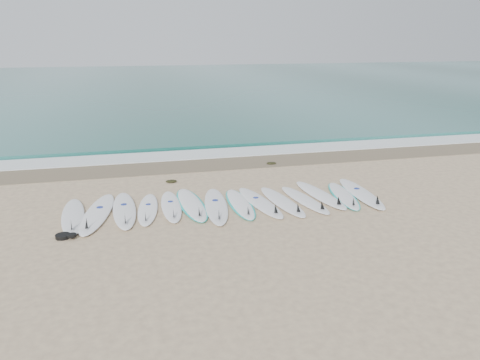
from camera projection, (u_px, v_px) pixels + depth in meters
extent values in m
plane|color=tan|center=(227.00, 205.00, 12.19)|extent=(120.00, 120.00, 0.00)
cube|color=#26675F|center=(152.00, 84.00, 42.35)|extent=(120.00, 55.00, 0.03)
cube|color=brown|center=(202.00, 165.00, 15.99)|extent=(120.00, 1.80, 0.01)
cube|color=silver|center=(196.00, 155.00, 17.29)|extent=(120.00, 1.40, 0.04)
cube|color=#26675F|center=(190.00, 145.00, 18.67)|extent=(120.00, 1.00, 0.10)
ellipsoid|color=silver|center=(73.00, 216.00, 11.33)|extent=(0.71, 2.62, 0.08)
cone|color=black|center=(71.00, 225.00, 10.43)|extent=(0.24, 0.29, 0.28)
ellipsoid|color=white|center=(98.00, 213.00, 11.51)|extent=(1.07, 2.93, 0.09)
cone|color=black|center=(87.00, 223.00, 10.46)|extent=(0.29, 0.34, 0.31)
cylinder|color=navy|center=(100.00, 207.00, 11.76)|extent=(0.19, 0.19, 0.01)
ellipsoid|color=white|center=(124.00, 210.00, 11.74)|extent=(0.63, 2.75, 0.09)
cone|color=black|center=(125.00, 218.00, 10.77)|extent=(0.24, 0.30, 0.29)
cylinder|color=navy|center=(124.00, 204.00, 11.97)|extent=(0.16, 0.16, 0.01)
ellipsoid|color=white|center=(148.00, 209.00, 11.81)|extent=(0.73, 2.38, 0.08)
cone|color=black|center=(146.00, 216.00, 10.96)|extent=(0.22, 0.27, 0.25)
cylinder|color=navy|center=(148.00, 204.00, 12.02)|extent=(0.15, 0.15, 0.01)
ellipsoid|color=white|center=(171.00, 206.00, 12.01)|extent=(0.56, 2.41, 0.08)
cone|color=black|center=(174.00, 213.00, 11.15)|extent=(0.21, 0.26, 0.26)
cylinder|color=navy|center=(170.00, 201.00, 12.22)|extent=(0.14, 0.14, 0.01)
ellipsoid|color=white|center=(191.00, 204.00, 12.14)|extent=(0.71, 2.66, 0.08)
ellipsoid|color=#14BDB2|center=(191.00, 204.00, 12.14)|extent=(0.80, 2.68, 0.06)
cone|color=black|center=(199.00, 211.00, 11.22)|extent=(0.24, 0.29, 0.28)
ellipsoid|color=white|center=(216.00, 205.00, 12.03)|extent=(0.90, 2.82, 0.09)
cone|color=black|center=(219.00, 214.00, 11.02)|extent=(0.27, 0.32, 0.30)
cylinder|color=navy|center=(215.00, 200.00, 12.27)|extent=(0.18, 0.18, 0.01)
ellipsoid|color=white|center=(240.00, 203.00, 12.18)|extent=(0.52, 2.39, 0.08)
ellipsoid|color=#14BDB2|center=(240.00, 204.00, 12.19)|extent=(0.61, 2.41, 0.06)
cone|color=black|center=(248.00, 210.00, 11.33)|extent=(0.20, 0.26, 0.25)
ellipsoid|color=white|center=(260.00, 202.00, 12.27)|extent=(0.90, 2.64, 0.08)
cone|color=black|center=(276.00, 209.00, 11.39)|extent=(0.26, 0.30, 0.28)
cylinder|color=navy|center=(256.00, 198.00, 12.48)|extent=(0.17, 0.17, 0.01)
ellipsoid|color=white|center=(282.00, 201.00, 12.34)|extent=(0.82, 2.58, 0.08)
cone|color=black|center=(298.00, 208.00, 11.46)|extent=(0.24, 0.29, 0.27)
ellipsoid|color=white|center=(304.00, 200.00, 12.47)|extent=(0.86, 2.46, 0.08)
cone|color=black|center=(322.00, 205.00, 11.66)|extent=(0.24, 0.28, 0.26)
ellipsoid|color=white|center=(320.00, 195.00, 12.85)|extent=(0.85, 2.63, 0.08)
cone|color=black|center=(339.00, 200.00, 11.96)|extent=(0.25, 0.30, 0.28)
ellipsoid|color=white|center=(343.00, 195.00, 12.80)|extent=(0.85, 2.39, 0.08)
ellipsoid|color=#14BDB2|center=(343.00, 196.00, 12.80)|extent=(0.93, 2.42, 0.05)
cone|color=black|center=(353.00, 201.00, 11.95)|extent=(0.23, 0.28, 0.25)
ellipsoid|color=white|center=(361.00, 193.00, 12.97)|extent=(0.75, 2.80, 0.09)
cone|color=black|center=(377.00, 200.00, 11.97)|extent=(0.25, 0.31, 0.30)
cylinder|color=navy|center=(357.00, 189.00, 13.21)|extent=(0.17, 0.17, 0.01)
ellipsoid|color=black|center=(171.00, 181.00, 14.08)|extent=(0.34, 0.26, 0.07)
ellipsoid|color=black|center=(271.00, 163.00, 16.07)|extent=(0.35, 0.27, 0.07)
cylinder|color=black|center=(63.00, 236.00, 10.20)|extent=(0.32, 0.32, 0.08)
cylinder|color=black|center=(72.00, 235.00, 10.14)|extent=(0.20, 0.20, 0.06)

